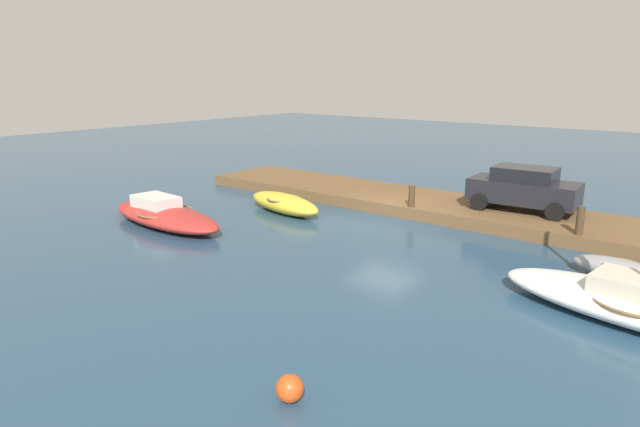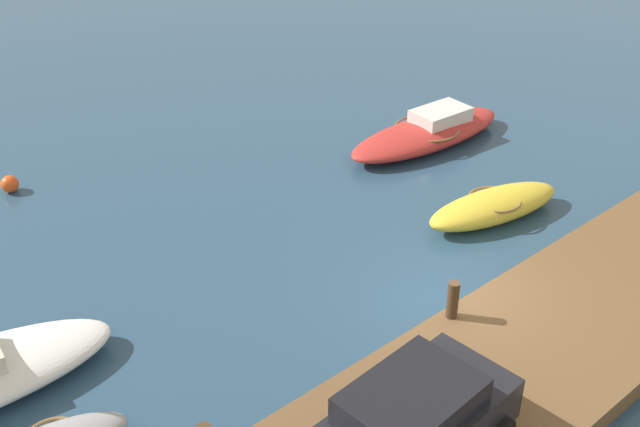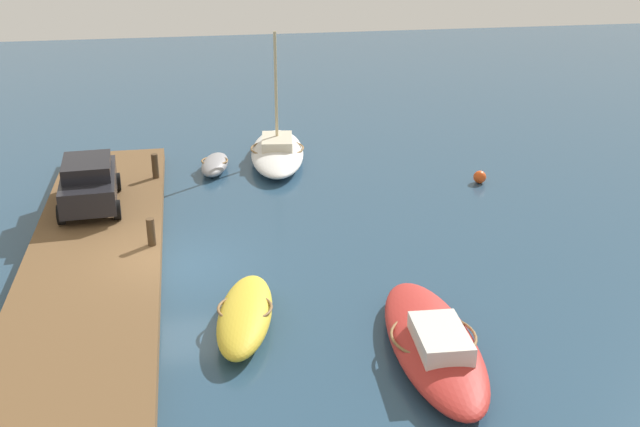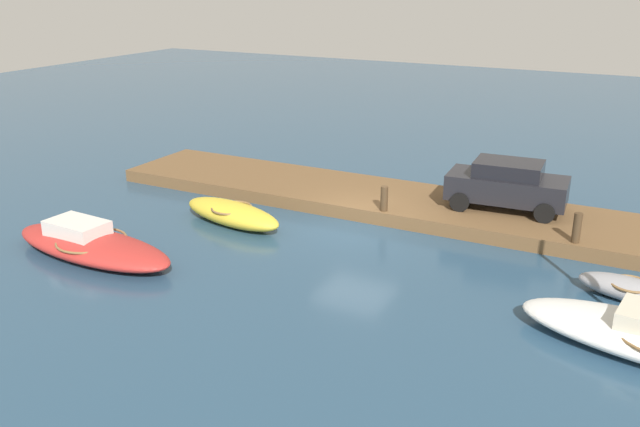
{
  "view_description": "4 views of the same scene",
  "coord_description": "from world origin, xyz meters",
  "px_view_note": "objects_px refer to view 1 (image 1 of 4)",
  "views": [
    {
      "loc": [
        -10.86,
        17.62,
        5.45
      ],
      "look_at": [
        0.1,
        3.96,
        0.98
      ],
      "focal_mm": 30.95,
      "sensor_mm": 36.0,
      "label": 1
    },
    {
      "loc": [
        -11.13,
        -8.53,
        10.51
      ],
      "look_at": [
        -0.35,
        3.88,
        0.77
      ],
      "focal_mm": 43.51,
      "sensor_mm": 36.0,
      "label": 2
    },
    {
      "loc": [
        20.2,
        0.6,
        9.87
      ],
      "look_at": [
        -0.87,
        4.44,
        1.03
      ],
      "focal_mm": 42.19,
      "sensor_mm": 36.0,
      "label": 3
    },
    {
      "loc": [
        -8.53,
        18.97,
        7.89
      ],
      "look_at": [
        0.12,
        2.35,
        1.19
      ],
      "focal_mm": 37.66,
      "sensor_mm": 36.0,
      "label": 4
    }
  ],
  "objects_px": {
    "sailboat_white": "(639,304)",
    "parked_car": "(524,188)",
    "dinghy_grey": "(621,270)",
    "mooring_post_mid_west": "(412,196)",
    "rowboat_yellow": "(284,203)",
    "marker_buoy": "(290,388)",
    "motorboat_red": "(164,215)",
    "mooring_post_west": "(580,221)"
  },
  "relations": [
    {
      "from": "dinghy_grey",
      "to": "marker_buoy",
      "type": "height_order",
      "value": "dinghy_grey"
    },
    {
      "from": "mooring_post_mid_west",
      "to": "marker_buoy",
      "type": "distance_m",
      "value": 12.94
    },
    {
      "from": "marker_buoy",
      "to": "mooring_post_mid_west",
      "type": "bearing_deg",
      "value": -69.45
    },
    {
      "from": "rowboat_yellow",
      "to": "mooring_post_mid_west",
      "type": "height_order",
      "value": "mooring_post_mid_west"
    },
    {
      "from": "dinghy_grey",
      "to": "marker_buoy",
      "type": "distance_m",
      "value": 10.36
    },
    {
      "from": "rowboat_yellow",
      "to": "parked_car",
      "type": "bearing_deg",
      "value": -139.39
    },
    {
      "from": "rowboat_yellow",
      "to": "motorboat_red",
      "type": "bearing_deg",
      "value": 74.97
    },
    {
      "from": "sailboat_white",
      "to": "rowboat_yellow",
      "type": "bearing_deg",
      "value": -3.49
    },
    {
      "from": "rowboat_yellow",
      "to": "motorboat_red",
      "type": "xyz_separation_m",
      "value": [
        2.1,
        4.22,
        0.02
      ]
    },
    {
      "from": "rowboat_yellow",
      "to": "parked_car",
      "type": "relative_size",
      "value": 1.07
    },
    {
      "from": "mooring_post_west",
      "to": "mooring_post_mid_west",
      "type": "distance_m",
      "value": 6.06
    },
    {
      "from": "marker_buoy",
      "to": "rowboat_yellow",
      "type": "bearing_deg",
      "value": -47.23
    },
    {
      "from": "motorboat_red",
      "to": "dinghy_grey",
      "type": "bearing_deg",
      "value": -159.66
    },
    {
      "from": "mooring_post_west",
      "to": "parked_car",
      "type": "bearing_deg",
      "value": -39.41
    },
    {
      "from": "mooring_post_west",
      "to": "rowboat_yellow",
      "type": "bearing_deg",
      "value": 12.71
    },
    {
      "from": "sailboat_white",
      "to": "parked_car",
      "type": "relative_size",
      "value": 1.64
    },
    {
      "from": "sailboat_white",
      "to": "dinghy_grey",
      "type": "xyz_separation_m",
      "value": [
        0.86,
        -2.62,
        -0.13
      ]
    },
    {
      "from": "motorboat_red",
      "to": "dinghy_grey",
      "type": "distance_m",
      "value": 14.94
    },
    {
      "from": "sailboat_white",
      "to": "dinghy_grey",
      "type": "relative_size",
      "value": 2.35
    },
    {
      "from": "motorboat_red",
      "to": "parked_car",
      "type": "relative_size",
      "value": 1.52
    },
    {
      "from": "rowboat_yellow",
      "to": "motorboat_red",
      "type": "height_order",
      "value": "motorboat_red"
    },
    {
      "from": "mooring_post_west",
      "to": "marker_buoy",
      "type": "relative_size",
      "value": 1.87
    },
    {
      "from": "rowboat_yellow",
      "to": "mooring_post_west",
      "type": "bearing_deg",
      "value": -155.79
    },
    {
      "from": "sailboat_white",
      "to": "parked_car",
      "type": "distance_m",
      "value": 8.63
    },
    {
      "from": "parked_car",
      "to": "marker_buoy",
      "type": "relative_size",
      "value": 8.11
    },
    {
      "from": "rowboat_yellow",
      "to": "parked_car",
      "type": "xyz_separation_m",
      "value": [
        -7.99,
        -4.45,
        0.94
      ]
    },
    {
      "from": "mooring_post_west",
      "to": "mooring_post_mid_west",
      "type": "height_order",
      "value": "mooring_post_west"
    },
    {
      "from": "parked_car",
      "to": "marker_buoy",
      "type": "bearing_deg",
      "value": 90.54
    },
    {
      "from": "parked_car",
      "to": "rowboat_yellow",
      "type": "bearing_deg",
      "value": 25.57
    },
    {
      "from": "sailboat_white",
      "to": "dinghy_grey",
      "type": "height_order",
      "value": "sailboat_white"
    },
    {
      "from": "mooring_post_mid_west",
      "to": "parked_car",
      "type": "height_order",
      "value": "parked_car"
    },
    {
      "from": "motorboat_red",
      "to": "mooring_post_mid_west",
      "type": "distance_m",
      "value": 9.32
    },
    {
      "from": "mooring_post_mid_west",
      "to": "parked_car",
      "type": "bearing_deg",
      "value": -149.5
    },
    {
      "from": "rowboat_yellow",
      "to": "mooring_post_west",
      "type": "height_order",
      "value": "mooring_post_west"
    },
    {
      "from": "dinghy_grey",
      "to": "mooring_post_west",
      "type": "xyz_separation_m",
      "value": [
        1.67,
        -2.24,
        0.62
      ]
    },
    {
      "from": "sailboat_white",
      "to": "parked_car",
      "type": "height_order",
      "value": "sailboat_white"
    },
    {
      "from": "rowboat_yellow",
      "to": "dinghy_grey",
      "type": "height_order",
      "value": "rowboat_yellow"
    },
    {
      "from": "motorboat_red",
      "to": "mooring_post_west",
      "type": "distance_m",
      "value": 14.25
    },
    {
      "from": "rowboat_yellow",
      "to": "dinghy_grey",
      "type": "relative_size",
      "value": 1.54
    },
    {
      "from": "rowboat_yellow",
      "to": "parked_car",
      "type": "distance_m",
      "value": 9.2
    },
    {
      "from": "motorboat_red",
      "to": "parked_car",
      "type": "height_order",
      "value": "parked_car"
    },
    {
      "from": "motorboat_red",
      "to": "marker_buoy",
      "type": "distance_m",
      "value": 12.4
    }
  ]
}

